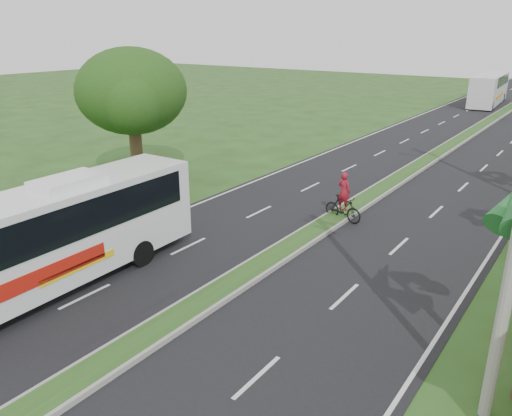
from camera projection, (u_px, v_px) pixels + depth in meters
The scene contains 8 objects.
ground at pixel (160, 332), 14.60m from camera, with size 180.00×180.00×0.00m, color #2A4419.
road_asphalt at pixel (403, 177), 29.92m from camera, with size 14.00×160.00×0.02m, color black.
median_strip at pixel (403, 176), 29.89m from camera, with size 1.20×160.00×0.18m.
lane_edge_left at pixel (306, 161), 33.59m from camera, with size 0.12×160.00×0.01m, color silver.
shade_tree at pixel (131, 94), 27.21m from camera, with size 6.30×6.00×7.54m.
coach_bus_main at pixel (46, 234), 16.26m from camera, with size 2.73×11.61×3.73m.
coach_bus_far at pixel (489, 87), 58.17m from camera, with size 3.34×12.13×3.49m.
motorcyclist at pixel (343, 204), 22.83m from camera, with size 2.04×0.90×2.32m.
Camera 1 is at (9.57, -8.55, 8.35)m, focal length 35.00 mm.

